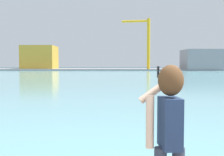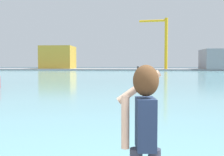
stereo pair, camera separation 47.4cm
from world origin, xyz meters
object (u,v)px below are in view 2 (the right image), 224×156
object	(u,v)px
person_photographer	(144,127)
port_crane	(163,39)
warehouse_left	(58,57)
warehouse_right	(221,59)

from	to	relation	value
person_photographer	port_crane	distance (m)	85.00
warehouse_left	port_crane	xyz separation A→B (m)	(36.35, -7.54, 5.67)
warehouse_right	port_crane	xyz separation A→B (m)	(-18.89, -2.30, 6.45)
person_photographer	warehouse_right	xyz separation A→B (m)	(29.17, 86.24, 2.08)
person_photographer	port_crane	xyz separation A→B (m)	(10.28, 83.94, 8.54)
person_photographer	warehouse_left	distance (m)	95.17
warehouse_left	port_crane	bearing A→B (deg)	-11.72
warehouse_left	warehouse_right	distance (m)	55.50
port_crane	warehouse_right	bearing A→B (deg)	6.93
person_photographer	warehouse_right	size ratio (longest dim) A/B	0.15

